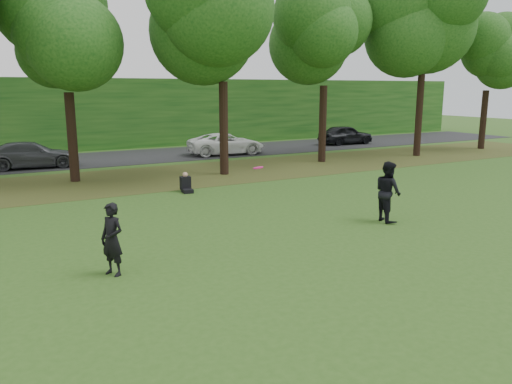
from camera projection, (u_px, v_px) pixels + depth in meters
The scene contains 10 objects.
ground at pixel (288, 256), 13.00m from camera, with size 120.00×120.00×0.00m, color #2E5219.
leaf_litter at pixel (143, 179), 24.13m from camera, with size 60.00×7.00×0.01m, color #51461D.
street at pixel (106, 159), 30.99m from camera, with size 70.00×7.00×0.02m, color black.
far_hedge at pixel (85, 114), 35.62m from camera, with size 70.00×3.00×5.00m, color #144513.
player_left at pixel (112, 239), 11.55m from camera, with size 0.63×0.41×1.72m, color black.
player_right at pixel (388, 192), 16.26m from camera, with size 0.97×0.75×1.99m, color black.
parked_cars at pixel (121, 149), 29.84m from camera, with size 38.29×3.38×1.48m.
frisbee at pixel (258, 168), 13.11m from camera, with size 0.30×0.30×0.08m.
seated_person at pixel (186, 184), 21.06m from camera, with size 0.48×0.77×0.83m.
tree_line at pixel (128, 7), 22.32m from camera, with size 55.30×7.90×12.31m.
Camera 1 is at (-6.73, -10.43, 4.30)m, focal length 35.00 mm.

